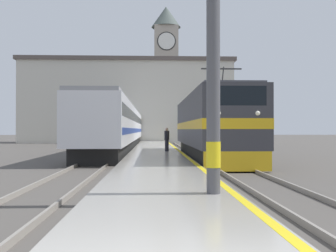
{
  "coord_description": "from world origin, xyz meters",
  "views": [
    {
      "loc": [
        -0.28,
        -3.37,
        1.78
      ],
      "look_at": [
        0.92,
        26.08,
        2.05
      ],
      "focal_mm": 42.0,
      "sensor_mm": 36.0,
      "label": 1
    }
  ],
  "objects_px": {
    "person_on_platform": "(167,139)",
    "catenary_mast": "(215,5)",
    "clock_tower": "(166,69)",
    "passenger_train": "(125,127)",
    "locomotive_train": "(210,126)"
  },
  "relations": [
    {
      "from": "catenary_mast",
      "to": "clock_tower",
      "type": "relative_size",
      "value": 0.42
    },
    {
      "from": "locomotive_train",
      "to": "catenary_mast",
      "type": "distance_m",
      "value": 14.59
    },
    {
      "from": "catenary_mast",
      "to": "person_on_platform",
      "type": "distance_m",
      "value": 18.17
    },
    {
      "from": "catenary_mast",
      "to": "locomotive_train",
      "type": "bearing_deg",
      "value": 81.99
    },
    {
      "from": "passenger_train",
      "to": "catenary_mast",
      "type": "relative_size",
      "value": 5.4
    },
    {
      "from": "locomotive_train",
      "to": "passenger_train",
      "type": "xyz_separation_m",
      "value": [
        -6.31,
        18.8,
        0.06
      ]
    },
    {
      "from": "locomotive_train",
      "to": "clock_tower",
      "type": "xyz_separation_m",
      "value": [
        -1.23,
        38.99,
        9.45
      ]
    },
    {
      "from": "passenger_train",
      "to": "catenary_mast",
      "type": "height_order",
      "value": "catenary_mast"
    },
    {
      "from": "catenary_mast",
      "to": "clock_tower",
      "type": "xyz_separation_m",
      "value": [
        0.76,
        53.2,
        6.76
      ]
    },
    {
      "from": "passenger_train",
      "to": "catenary_mast",
      "type": "bearing_deg",
      "value": -82.56
    },
    {
      "from": "person_on_platform",
      "to": "clock_tower",
      "type": "bearing_deg",
      "value": 88.03
    },
    {
      "from": "locomotive_train",
      "to": "passenger_train",
      "type": "relative_size",
      "value": 0.32
    },
    {
      "from": "person_on_platform",
      "to": "catenary_mast",
      "type": "bearing_deg",
      "value": -88.55
    },
    {
      "from": "catenary_mast",
      "to": "clock_tower",
      "type": "bearing_deg",
      "value": 89.18
    },
    {
      "from": "passenger_train",
      "to": "person_on_platform",
      "type": "distance_m",
      "value": 15.7
    }
  ]
}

